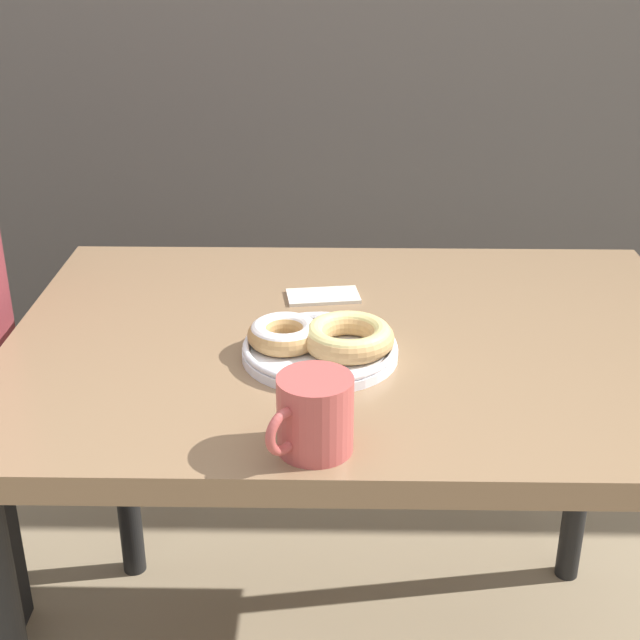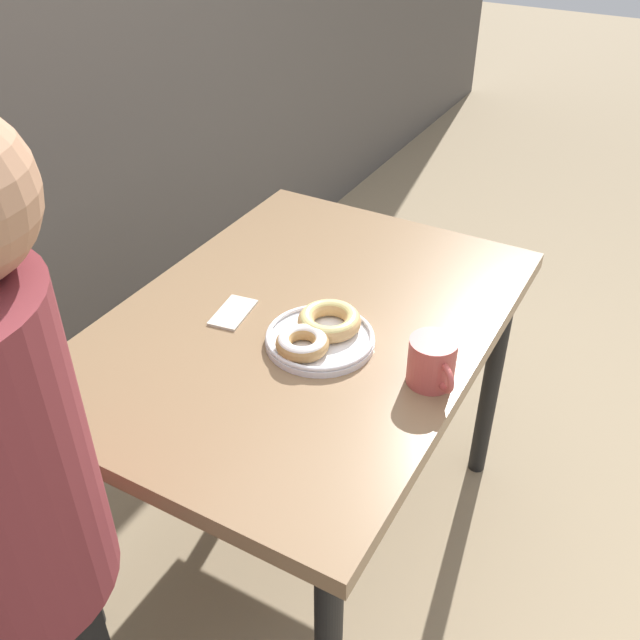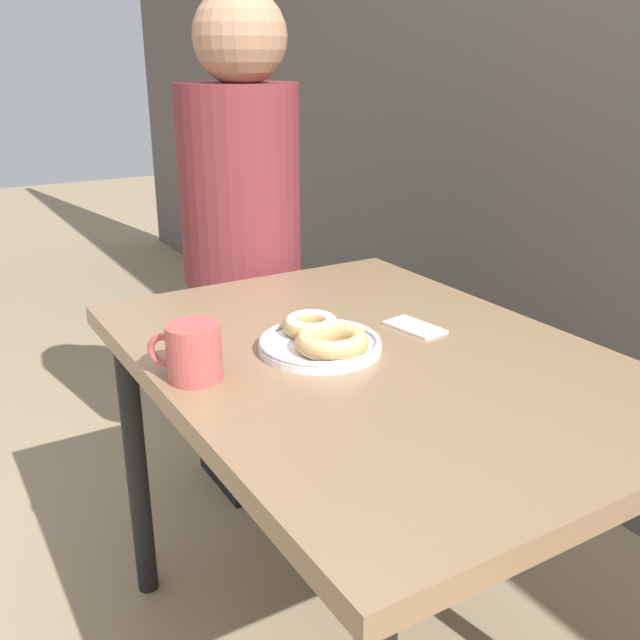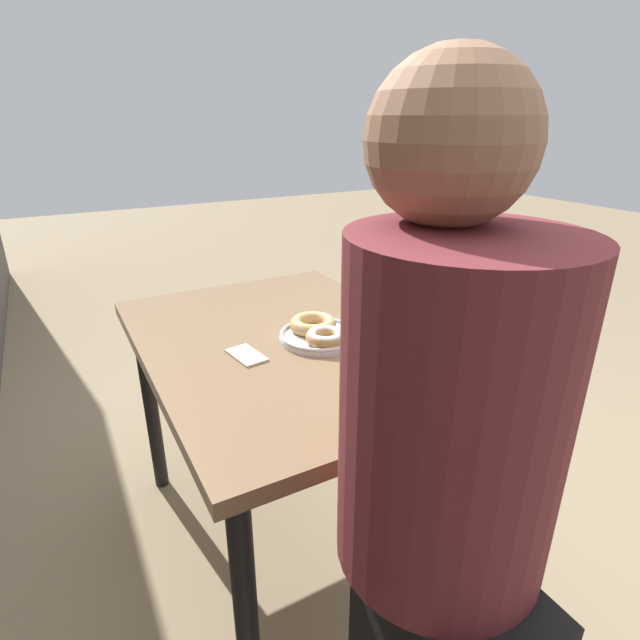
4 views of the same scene
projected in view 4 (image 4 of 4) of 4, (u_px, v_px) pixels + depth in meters
name	position (u px, v px, depth m)	size (l,w,h in m)	color
ground_plane	(338.00, 516.00, 1.80)	(14.00, 14.00, 0.00)	#937F60
dining_table	(287.00, 364.00, 1.46)	(1.08, 0.78, 0.75)	#846647
donut_plate	(319.00, 331.00, 1.41)	(0.24, 0.23, 0.05)	white
coffee_mug	(392.00, 308.00, 1.50)	(0.11, 0.11, 0.10)	#B74C47
person_figure	(445.00, 517.00, 0.77)	(0.39, 0.32, 1.42)	black
napkin	(246.00, 355.00, 1.32)	(0.13, 0.08, 0.01)	beige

